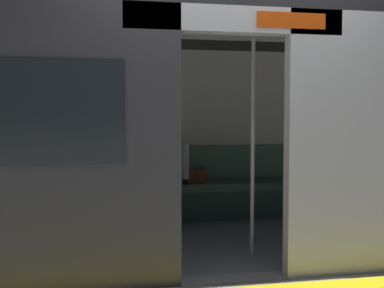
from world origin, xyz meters
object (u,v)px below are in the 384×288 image
(person_seated, at_px, (167,167))
(book, at_px, (131,183))
(bench_seat, at_px, (183,192))
(train_car, at_px, (196,97))
(handbag, at_px, (196,176))
(grab_pole_door, at_px, (176,143))
(grab_pole_far, at_px, (253,142))

(person_seated, distance_m, book, 0.48)
(bench_seat, bearing_deg, book, -3.40)
(train_car, bearing_deg, person_seated, -80.99)
(handbag, height_order, book, handbag)
(handbag, bearing_deg, grab_pole_door, 72.68)
(bench_seat, relative_size, book, 13.44)
(grab_pole_far, bearing_deg, person_seated, -69.57)
(bench_seat, xyz_separation_m, book, (0.63, -0.04, 0.12))
(grab_pole_door, xyz_separation_m, grab_pole_far, (-0.74, -0.12, 0.00))
(train_car, xyz_separation_m, handbag, (-0.23, -1.09, -0.95))
(train_car, relative_size, book, 29.09)
(bench_seat, distance_m, person_seated, 0.39)
(train_car, height_order, grab_pole_far, train_car)
(person_seated, height_order, grab_pole_far, grab_pole_far)
(book, xyz_separation_m, grab_pole_far, (-1.00, 1.64, 0.59))
(train_car, bearing_deg, book, -61.94)
(book, xyz_separation_m, grab_pole_door, (-0.26, 1.77, 0.59))
(train_car, distance_m, grab_pole_far, 0.82)
(book, bearing_deg, bench_seat, -179.19)
(book, bearing_deg, handbag, -175.44)
(bench_seat, bearing_deg, train_car, 87.33)
(bench_seat, bearing_deg, grab_pole_door, 77.89)
(bench_seat, bearing_deg, grab_pole_far, 103.01)
(handbag, relative_size, grab_pole_far, 0.12)
(handbag, height_order, grab_pole_far, grab_pole_far)
(book, height_order, grab_pole_far, grab_pole_far)
(handbag, xyz_separation_m, book, (0.81, 0.00, -0.07))
(bench_seat, height_order, person_seated, person_seated)
(person_seated, distance_m, grab_pole_far, 1.70)
(grab_pole_far, bearing_deg, book, -58.65)
(grab_pole_far, bearing_deg, grab_pole_door, 9.50)
(train_car, bearing_deg, grab_pole_far, 127.21)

